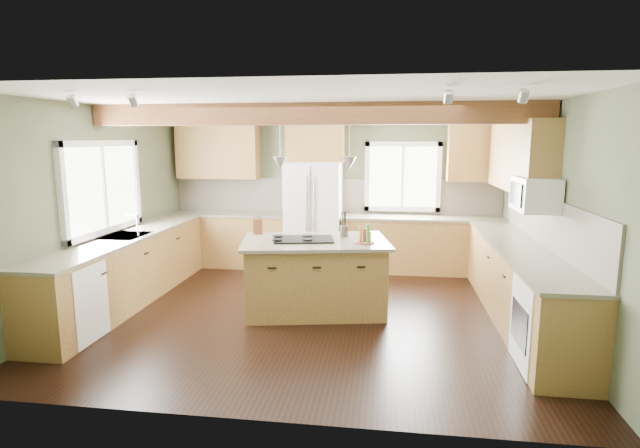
# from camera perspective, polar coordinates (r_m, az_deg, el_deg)

# --- Properties ---
(floor) EXTENTS (5.60, 5.60, 0.00)m
(floor) POSITION_cam_1_polar(r_m,az_deg,el_deg) (6.43, -0.87, -10.05)
(floor) COLOR black
(floor) RESTS_ON ground
(ceiling) EXTENTS (5.60, 5.60, 0.00)m
(ceiling) POSITION_cam_1_polar(r_m,az_deg,el_deg) (6.07, -0.93, 13.73)
(ceiling) COLOR silver
(ceiling) RESTS_ON wall_back
(wall_back) EXTENTS (5.60, 0.00, 5.60)m
(wall_back) POSITION_cam_1_polar(r_m,az_deg,el_deg) (8.58, 1.65, 3.85)
(wall_back) COLOR #474E37
(wall_back) RESTS_ON ground
(wall_left) EXTENTS (0.00, 5.00, 5.00)m
(wall_left) POSITION_cam_1_polar(r_m,az_deg,el_deg) (7.10, -23.85, 1.80)
(wall_left) COLOR #474E37
(wall_left) RESTS_ON ground
(wall_right) EXTENTS (0.00, 5.00, 5.00)m
(wall_right) POSITION_cam_1_polar(r_m,az_deg,el_deg) (6.33, 25.02, 0.86)
(wall_right) COLOR #474E37
(wall_right) RESTS_ON ground
(ceiling_beam) EXTENTS (5.55, 0.26, 0.26)m
(ceiling_beam) POSITION_cam_1_polar(r_m,az_deg,el_deg) (6.15, -0.79, 12.46)
(ceiling_beam) COLOR #592D19
(ceiling_beam) RESTS_ON ceiling
(soffit_trim) EXTENTS (5.55, 0.20, 0.10)m
(soffit_trim) POSITION_cam_1_polar(r_m,az_deg,el_deg) (8.44, 1.61, 12.19)
(soffit_trim) COLOR #592D19
(soffit_trim) RESTS_ON ceiling
(backsplash_back) EXTENTS (5.58, 0.03, 0.58)m
(backsplash_back) POSITION_cam_1_polar(r_m,az_deg,el_deg) (8.57, 1.63, 3.24)
(backsplash_back) COLOR brown
(backsplash_back) RESTS_ON wall_back
(backsplash_right) EXTENTS (0.03, 3.70, 0.58)m
(backsplash_right) POSITION_cam_1_polar(r_m,az_deg,el_deg) (6.39, 24.71, 0.13)
(backsplash_right) COLOR brown
(backsplash_right) RESTS_ON wall_right
(base_cab_back_left) EXTENTS (2.02, 0.60, 0.88)m
(base_cab_back_left) POSITION_cam_1_polar(r_m,az_deg,el_deg) (8.79, -10.28, -1.83)
(base_cab_back_left) COLOR brown
(base_cab_back_left) RESTS_ON floor
(counter_back_left) EXTENTS (2.06, 0.64, 0.04)m
(counter_back_left) POSITION_cam_1_polar(r_m,az_deg,el_deg) (8.71, -10.37, 1.14)
(counter_back_left) COLOR #514A3B
(counter_back_left) RESTS_ON base_cab_back_left
(base_cab_back_right) EXTENTS (2.62, 0.60, 0.88)m
(base_cab_back_right) POSITION_cam_1_polar(r_m,az_deg,el_deg) (8.38, 11.58, -2.43)
(base_cab_back_right) COLOR brown
(base_cab_back_right) RESTS_ON floor
(counter_back_right) EXTENTS (2.66, 0.64, 0.04)m
(counter_back_right) POSITION_cam_1_polar(r_m,az_deg,el_deg) (8.30, 11.68, 0.67)
(counter_back_right) COLOR #514A3B
(counter_back_right) RESTS_ON base_cab_back_right
(base_cab_left) EXTENTS (0.60, 3.70, 0.88)m
(base_cab_left) POSITION_cam_1_polar(r_m,az_deg,el_deg) (7.15, -21.11, -5.00)
(base_cab_left) COLOR brown
(base_cab_left) RESTS_ON floor
(counter_left) EXTENTS (0.64, 3.74, 0.04)m
(counter_left) POSITION_cam_1_polar(r_m,az_deg,el_deg) (7.05, -21.34, -1.38)
(counter_left) COLOR #514A3B
(counter_left) RESTS_ON base_cab_left
(base_cab_right) EXTENTS (0.60, 3.70, 0.88)m
(base_cab_right) POSITION_cam_1_polar(r_m,az_deg,el_deg) (6.47, 21.79, -6.55)
(base_cab_right) COLOR brown
(base_cab_right) RESTS_ON floor
(counter_right) EXTENTS (0.64, 3.74, 0.04)m
(counter_right) POSITION_cam_1_polar(r_m,az_deg,el_deg) (6.36, 22.05, -2.56)
(counter_right) COLOR #514A3B
(counter_right) RESTS_ON base_cab_right
(upper_cab_back_left) EXTENTS (1.40, 0.35, 0.90)m
(upper_cab_back_left) POSITION_cam_1_polar(r_m,az_deg,el_deg) (8.81, -11.57, 8.05)
(upper_cab_back_left) COLOR brown
(upper_cab_back_left) RESTS_ON wall_back
(upper_cab_over_fridge) EXTENTS (0.96, 0.35, 0.70)m
(upper_cab_over_fridge) POSITION_cam_1_polar(r_m,az_deg,el_deg) (8.40, -0.52, 9.54)
(upper_cab_over_fridge) COLOR brown
(upper_cab_over_fridge) RESTS_ON wall_back
(upper_cab_right) EXTENTS (0.35, 2.20, 0.90)m
(upper_cab_right) POSITION_cam_1_polar(r_m,az_deg,el_deg) (7.09, 21.92, 7.20)
(upper_cab_right) COLOR brown
(upper_cab_right) RESTS_ON wall_right
(upper_cab_back_corner) EXTENTS (0.90, 0.35, 0.90)m
(upper_cab_back_corner) POSITION_cam_1_polar(r_m,az_deg,el_deg) (8.42, 17.43, 7.74)
(upper_cab_back_corner) COLOR brown
(upper_cab_back_corner) RESTS_ON wall_back
(window_left) EXTENTS (0.04, 1.60, 1.05)m
(window_left) POSITION_cam_1_polar(r_m,az_deg,el_deg) (7.11, -23.64, 3.86)
(window_left) COLOR white
(window_left) RESTS_ON wall_left
(window_back) EXTENTS (1.10, 0.04, 1.00)m
(window_back) POSITION_cam_1_polar(r_m,az_deg,el_deg) (8.49, 9.41, 5.36)
(window_back) COLOR white
(window_back) RESTS_ON wall_back
(sink) EXTENTS (0.50, 0.65, 0.03)m
(sink) POSITION_cam_1_polar(r_m,az_deg,el_deg) (7.05, -21.34, -1.34)
(sink) COLOR #262628
(sink) RESTS_ON counter_left
(faucet) EXTENTS (0.02, 0.02, 0.28)m
(faucet) POSITION_cam_1_polar(r_m,az_deg,el_deg) (6.94, -20.12, -0.21)
(faucet) COLOR #B2B2B7
(faucet) RESTS_ON sink
(dishwasher) EXTENTS (0.60, 0.60, 0.84)m
(dishwasher) POSITION_cam_1_polar(r_m,az_deg,el_deg) (6.09, -26.95, -8.02)
(dishwasher) COLOR white
(dishwasher) RESTS_ON floor
(oven) EXTENTS (0.60, 0.72, 0.84)m
(oven) POSITION_cam_1_polar(r_m,az_deg,el_deg) (5.28, 25.06, -10.52)
(oven) COLOR white
(oven) RESTS_ON floor
(microwave) EXTENTS (0.40, 0.70, 0.38)m
(microwave) POSITION_cam_1_polar(r_m,az_deg,el_deg) (6.19, 23.38, 3.13)
(microwave) COLOR white
(microwave) RESTS_ON wall_right
(pendant_left) EXTENTS (0.18, 0.18, 0.16)m
(pendant_left) POSITION_cam_1_polar(r_m,az_deg,el_deg) (6.15, -4.57, 6.93)
(pendant_left) COLOR #B2B2B7
(pendant_left) RESTS_ON ceiling
(pendant_right) EXTENTS (0.18, 0.18, 0.16)m
(pendant_right) POSITION_cam_1_polar(r_m,az_deg,el_deg) (6.18, 3.36, 6.96)
(pendant_right) COLOR #B2B2B7
(pendant_right) RESTS_ON ceiling
(refrigerator) EXTENTS (0.90, 0.74, 1.80)m
(refrigerator) POSITION_cam_1_polar(r_m,az_deg,el_deg) (8.29, -0.71, 0.87)
(refrigerator) COLOR white
(refrigerator) RESTS_ON floor
(island) EXTENTS (1.86, 1.33, 0.88)m
(island) POSITION_cam_1_polar(r_m,az_deg,el_deg) (6.38, -0.57, -6.06)
(island) COLOR brown
(island) RESTS_ON floor
(island_top) EXTENTS (1.99, 1.46, 0.04)m
(island_top) POSITION_cam_1_polar(r_m,az_deg,el_deg) (6.27, -0.58, -2.01)
(island_top) COLOR #514A3B
(island_top) RESTS_ON island
(cooktop) EXTENTS (0.81, 0.62, 0.02)m
(cooktop) POSITION_cam_1_polar(r_m,az_deg,el_deg) (6.26, -1.87, -1.75)
(cooktop) COLOR black
(cooktop) RESTS_ON island_top
(knife_block) EXTENTS (0.14, 0.12, 0.20)m
(knife_block) POSITION_cam_1_polar(r_m,az_deg,el_deg) (6.70, -7.11, -0.28)
(knife_block) COLOR brown
(knife_block) RESTS_ON island_top
(utensil_crock) EXTENTS (0.12, 0.12, 0.15)m
(utensil_crock) POSITION_cam_1_polar(r_m,az_deg,el_deg) (6.47, 2.76, -0.82)
(utensil_crock) COLOR #473F39
(utensil_crock) RESTS_ON island_top
(bottle_tray) EXTENTS (0.29, 0.29, 0.22)m
(bottle_tray) POSITION_cam_1_polar(r_m,az_deg,el_deg) (6.09, 5.13, -1.15)
(bottle_tray) COLOR brown
(bottle_tray) RESTS_ON island_top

